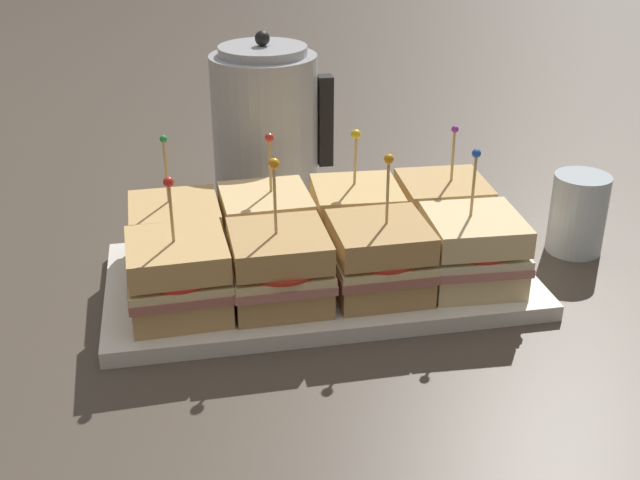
{
  "coord_description": "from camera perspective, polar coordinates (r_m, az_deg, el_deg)",
  "views": [
    {
      "loc": [
        -0.15,
        -0.8,
        0.46
      ],
      "look_at": [
        0.0,
        0.0,
        0.06
      ],
      "focal_mm": 45.0,
      "sensor_mm": 36.0,
      "label": 1
    }
  ],
  "objects": [
    {
      "name": "serving_platter",
      "position": [
        0.93,
        0.0,
        -2.86
      ],
      "size": [
        0.48,
        0.25,
        0.02
      ],
      "color": "white",
      "rests_on": "ground_plane"
    },
    {
      "name": "sandwich_front_far_right",
      "position": [
        0.9,
        10.79,
        -0.74
      ],
      "size": [
        0.11,
        0.11,
        0.16
      ],
      "color": "beige",
      "rests_on": "serving_platter"
    },
    {
      "name": "sandwich_back_far_right",
      "position": [
        0.99,
        8.68,
        2.0
      ],
      "size": [
        0.11,
        0.11,
        0.15
      ],
      "color": "tan",
      "rests_on": "serving_platter"
    },
    {
      "name": "sandwich_back_center_left",
      "position": [
        0.95,
        -3.85,
        1.04
      ],
      "size": [
        0.11,
        0.11,
        0.15
      ],
      "color": "#DBB77A",
      "rests_on": "serving_platter"
    },
    {
      "name": "sandwich_front_far_left",
      "position": [
        0.85,
        -10.02,
        -2.59
      ],
      "size": [
        0.11,
        0.11,
        0.15
      ],
      "color": "tan",
      "rests_on": "serving_platter"
    },
    {
      "name": "sandwich_front_center_right",
      "position": [
        0.87,
        4.24,
        -1.29
      ],
      "size": [
        0.11,
        0.11,
        0.16
      ],
      "color": "tan",
      "rests_on": "serving_platter"
    },
    {
      "name": "kettle_steel",
      "position": [
        1.12,
        -3.87,
        7.91
      ],
      "size": [
        0.17,
        0.15,
        0.24
      ],
      "color": "#B7BABF",
      "rests_on": "ground_plane"
    },
    {
      "name": "sandwich_back_far_left",
      "position": [
        0.94,
        -10.22,
        0.44
      ],
      "size": [
        0.11,
        0.11,
        0.16
      ],
      "color": "tan",
      "rests_on": "serving_platter"
    },
    {
      "name": "sandwich_front_center_left",
      "position": [
        0.85,
        -2.91,
        -1.98
      ],
      "size": [
        0.11,
        0.11,
        0.16
      ],
      "color": "tan",
      "rests_on": "serving_platter"
    },
    {
      "name": "drinking_glass",
      "position": [
        1.05,
        17.87,
        1.8
      ],
      "size": [
        0.07,
        0.07,
        0.1
      ],
      "color": "silver",
      "rests_on": "ground_plane"
    },
    {
      "name": "ground_plane",
      "position": [
        0.93,
        0.0,
        -3.34
      ],
      "size": [
        6.0,
        6.0,
        0.0
      ],
      "primitive_type": "plane",
      "color": "#4C4238"
    },
    {
      "name": "sandwich_back_center_right",
      "position": [
        0.97,
        2.58,
        1.56
      ],
      "size": [
        0.11,
        0.11,
        0.15
      ],
      "color": "tan",
      "rests_on": "serving_platter"
    }
  ]
}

